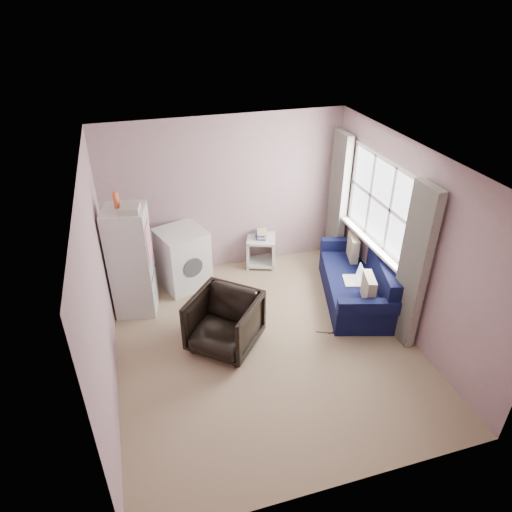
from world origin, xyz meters
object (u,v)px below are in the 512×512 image
at_px(washing_machine, 183,257).
at_px(armchair, 224,320).
at_px(side_table, 261,249).
at_px(fridge, 131,261).
at_px(sofa, 359,283).

bearing_deg(washing_machine, armchair, -98.68).
bearing_deg(armchair, side_table, 100.24).
bearing_deg(armchair, washing_machine, 140.74).
distance_m(armchair, washing_machine, 1.60).
relative_size(armchair, side_table, 1.32).
height_order(armchair, fridge, fridge).
distance_m(armchair, fridge, 1.59).
bearing_deg(side_table, washing_machine, -170.29).
bearing_deg(sofa, armchair, -152.22).
xyz_separation_m(fridge, side_table, (2.08, 0.67, -0.52)).
height_order(side_table, sofa, sofa).
xyz_separation_m(armchair, side_table, (1.04, 1.80, -0.12)).
xyz_separation_m(washing_machine, sofa, (2.43, -1.14, -0.20)).
bearing_deg(sofa, fridge, -176.25).
bearing_deg(washing_machine, side_table, -9.41).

